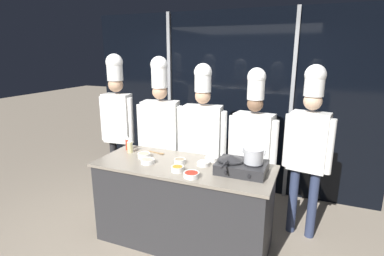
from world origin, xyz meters
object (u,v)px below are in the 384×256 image
object	(u,v)px
frying_pan	(231,158)
chef_head	(117,114)
prep_bowl_mushrooms	(180,161)
chef_sous	(161,125)
prep_bowl_onion	(212,159)
squeeze_bottle_chili	(128,143)
serving_spoon_slotted	(159,153)
squeeze_bottle_oil	(130,146)
prep_bowl_chicken	(203,163)
stock_pot	(254,156)
prep_bowl_chili_flakes	(191,174)
prep_bowl_ginger	(144,155)
prep_bowl_shrimp	(148,161)
prep_bowl_carrots	(177,169)
chef_line	(202,132)
chef_apprentice	(309,139)
portable_stove	(242,167)
chef_pastry	(253,140)

from	to	relation	value
frying_pan	chef_head	world-z (taller)	chef_head
prep_bowl_mushrooms	chef_sous	size ratio (longest dim) A/B	0.06
chef_sous	prep_bowl_onion	bearing A→B (deg)	142.96
squeeze_bottle_chili	serving_spoon_slotted	size ratio (longest dim) A/B	0.71
squeeze_bottle_oil	chef_head	world-z (taller)	chef_head
serving_spoon_slotted	chef_head	xyz separation A→B (m)	(-0.90, 0.44, 0.32)
serving_spoon_slotted	prep_bowl_chicken	bearing A→B (deg)	-13.71
stock_pot	prep_bowl_chicken	size ratio (longest dim) A/B	1.57
prep_bowl_onion	serving_spoon_slotted	distance (m)	0.66
chef_head	prep_bowl_chili_flakes	bearing A→B (deg)	143.16
prep_bowl_ginger	prep_bowl_shrimp	bearing A→B (deg)	-46.84
prep_bowl_carrots	prep_bowl_chicken	bearing A→B (deg)	54.94
squeeze_bottle_chili	chef_line	distance (m)	0.94
squeeze_bottle_chili	chef_apprentice	size ratio (longest dim) A/B	0.09
portable_stove	serving_spoon_slotted	size ratio (longest dim) A/B	2.07
frying_pan	prep_bowl_chili_flakes	size ratio (longest dim) A/B	2.97
prep_bowl_ginger	chef_line	bearing A→B (deg)	53.27
chef_pastry	prep_bowl_onion	bearing A→B (deg)	58.62
prep_bowl_carrots	chef_head	size ratio (longest dim) A/B	0.06
prep_bowl_mushrooms	chef_apprentice	size ratio (longest dim) A/B	0.06
chef_pastry	prep_bowl_carrots	bearing A→B (deg)	63.55
chef_line	chef_apprentice	distance (m)	1.26
portable_stove	prep_bowl_shrimp	bearing A→B (deg)	-171.45
chef_head	chef_line	bearing A→B (deg)	175.06
prep_bowl_onion	chef_line	size ratio (longest dim) A/B	0.07
squeeze_bottle_oil	chef_apprentice	distance (m)	2.06
portable_stove	prep_bowl_ginger	bearing A→B (deg)	-179.53
prep_bowl_onion	chef_pastry	distance (m)	0.60
prep_bowl_ginger	chef_head	world-z (taller)	chef_head
squeeze_bottle_chili	prep_bowl_ginger	bearing A→B (deg)	-27.61
prep_bowl_chicken	prep_bowl_chili_flakes	xyz separation A→B (m)	(0.00, -0.33, 0.01)
portable_stove	squeeze_bottle_chili	bearing A→B (deg)	173.65
frying_pan	stock_pot	distance (m)	0.23
portable_stove	prep_bowl_onion	bearing A→B (deg)	153.91
squeeze_bottle_oil	chef_pastry	world-z (taller)	chef_pastry
squeeze_bottle_chili	squeeze_bottle_oil	bearing A→B (deg)	-45.27
prep_bowl_mushrooms	chef_line	xyz separation A→B (m)	(0.02, 0.66, 0.16)
prep_bowl_shrimp	chef_sous	world-z (taller)	chef_sous
stock_pot	prep_bowl_carrots	size ratio (longest dim) A/B	1.70
prep_bowl_shrimp	prep_bowl_mushrooms	xyz separation A→B (m)	(0.33, 0.12, 0.00)
prep_bowl_chicken	serving_spoon_slotted	world-z (taller)	prep_bowl_chicken
portable_stove	prep_bowl_carrots	distance (m)	0.65
portable_stove	prep_bowl_chili_flakes	world-z (taller)	portable_stove
chef_sous	chef_head	bearing A→B (deg)	-10.39
prep_bowl_chicken	chef_line	world-z (taller)	chef_line
prep_bowl_mushrooms	serving_spoon_slotted	size ratio (longest dim) A/B	0.53
squeeze_bottle_chili	prep_bowl_chili_flakes	bearing A→B (deg)	-24.19
squeeze_bottle_oil	prep_bowl_chicken	bearing A→B (deg)	-3.24
prep_bowl_chicken	chef_line	bearing A→B (deg)	111.48
prep_bowl_chili_flakes	prep_bowl_carrots	world-z (taller)	prep_bowl_carrots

